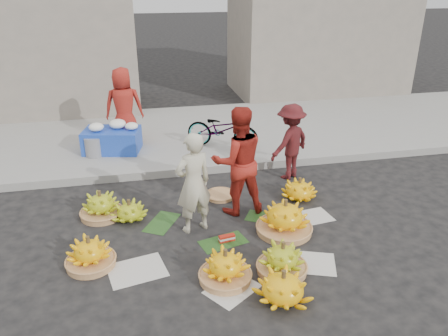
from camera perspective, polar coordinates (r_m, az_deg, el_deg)
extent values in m
plane|color=black|center=(6.37, 0.43, -8.58)|extent=(80.00, 80.00, 0.00)
cube|color=gray|center=(8.24, -2.82, -0.05)|extent=(40.00, 0.25, 0.15)
cube|color=gray|center=(10.19, -4.74, 4.58)|extent=(40.00, 4.00, 0.12)
cube|color=gray|center=(12.84, -25.60, 15.37)|extent=(6.00, 3.00, 4.00)
cube|color=gray|center=(14.15, 12.41, 19.70)|extent=(5.00, 3.00, 5.00)
cylinder|color=#A87446|center=(5.98, -16.97, -11.69)|extent=(0.62, 0.62, 0.09)
cylinder|color=#49361D|center=(5.80, -17.36, -9.04)|extent=(0.05, 0.05, 0.12)
cylinder|color=#A87446|center=(5.50, 0.16, -14.00)|extent=(0.63, 0.63, 0.09)
cylinder|color=#49361D|center=(5.30, 0.17, -11.13)|extent=(0.05, 0.05, 0.12)
cylinder|color=#A87446|center=(5.67, 7.55, -12.87)|extent=(0.62, 0.62, 0.09)
cylinder|color=#49361D|center=(5.48, 7.74, -10.11)|extent=(0.05, 0.05, 0.12)
cylinder|color=#49361D|center=(5.07, 7.81, -13.70)|extent=(0.05, 0.05, 0.12)
cylinder|color=#A87446|center=(6.45, 7.84, -7.89)|extent=(0.80, 0.80, 0.09)
cylinder|color=#49361D|center=(6.24, 8.06, -4.61)|extent=(0.05, 0.05, 0.12)
cylinder|color=#49361D|center=(7.27, 9.89, -1.70)|extent=(0.05, 0.05, 0.12)
cylinder|color=#49361D|center=(6.73, -12.33, -4.52)|extent=(0.05, 0.05, 0.12)
cylinder|color=#A87446|center=(7.03, -15.67, -5.75)|extent=(0.63, 0.63, 0.09)
cylinder|color=#49361D|center=(6.88, -15.98, -3.32)|extent=(0.05, 0.05, 0.12)
cylinder|color=#A87446|center=(7.34, -0.47, -3.60)|extent=(0.59, 0.59, 0.06)
cube|color=#AF2012|center=(6.18, 0.37, -9.14)|extent=(0.24, 0.11, 0.09)
imported|color=beige|center=(6.12, -4.02, -2.03)|extent=(0.63, 0.52, 1.50)
imported|color=#AE271A|center=(6.58, 1.83, 0.92)|extent=(0.86, 0.69, 1.70)
imported|color=maroon|center=(7.88, 8.64, 3.39)|extent=(1.03, 0.91, 1.38)
cube|color=#1B3EB2|center=(9.15, -14.40, 3.53)|extent=(1.22, 0.91, 0.46)
ellipsoid|color=white|center=(9.03, -16.34, 5.11)|extent=(0.29, 0.29, 0.16)
ellipsoid|color=white|center=(9.08, -13.73, 5.59)|extent=(0.33, 0.33, 0.18)
ellipsoid|color=white|center=(8.95, -11.98, 5.35)|extent=(0.26, 0.26, 0.14)
cylinder|color=gray|center=(9.00, -16.66, 2.69)|extent=(0.34, 0.34, 0.39)
imported|color=#AE271A|center=(9.37, -12.94, 7.87)|extent=(0.80, 0.54, 1.61)
imported|color=gray|center=(8.98, -0.21, 5.09)|extent=(1.21, 1.59, 0.80)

